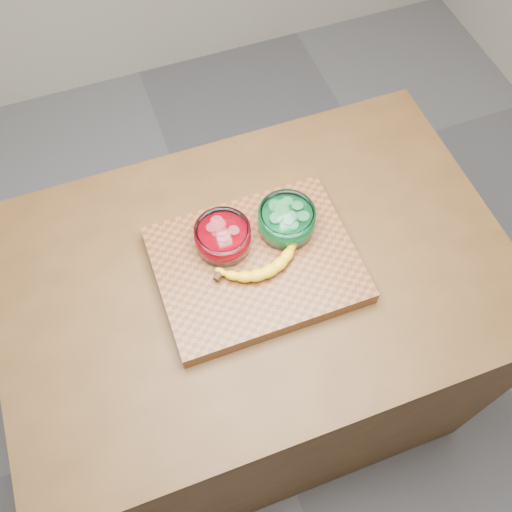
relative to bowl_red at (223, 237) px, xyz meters
name	(u,v)px	position (x,y,z in m)	size (l,w,h in m)	color
ground	(256,385)	(0.06, -0.07, -0.97)	(3.50, 3.50, 0.00)	slate
counter	(256,340)	(0.06, -0.07, -0.52)	(1.20, 0.80, 0.90)	#4C3116
cutting_board	(256,265)	(0.06, -0.07, -0.05)	(0.45, 0.35, 0.04)	brown
bowl_red	(223,237)	(0.00, 0.00, 0.00)	(0.13, 0.13, 0.06)	white
bowl_green	(287,220)	(0.15, -0.01, 0.00)	(0.13, 0.13, 0.06)	white
banana	(261,260)	(0.06, -0.08, -0.01)	(0.24, 0.12, 0.03)	yellow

